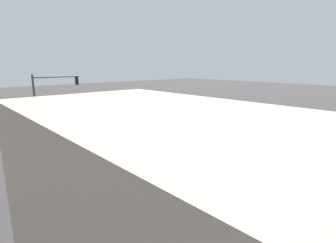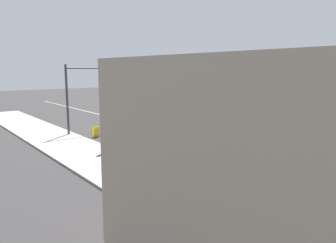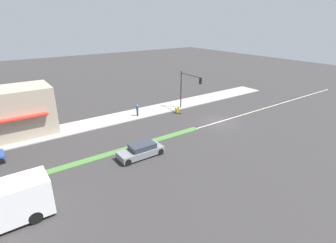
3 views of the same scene
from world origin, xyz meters
The scene contains 7 objects.
ground_plane centered at (0.00, 18.00, 0.00)m, with size 160.00×160.00×0.00m, color #333030.
sidewalk_right centered at (9.00, 18.50, 0.06)m, with size 4.00×73.00×0.12m, color #9E9B93.
lane_marking_center centered at (0.00, 0.00, 0.00)m, with size 0.16×60.00×0.01m, color beige.
traffic_signal_main centered at (6.12, 0.53, 3.90)m, with size 4.59×0.34×5.60m.
pedestrian centered at (8.04, 7.82, 0.98)m, with size 0.34×0.34×1.65m.
warning_aframe_sign centered at (6.04, 2.41, 0.43)m, with size 0.45×0.53×0.84m.
suv_grey centered at (-2.20, 13.14, 0.65)m, with size 1.82×4.53×1.35m.
Camera 2 is at (17.20, 26.11, 5.37)m, focal length 35.00 mm.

